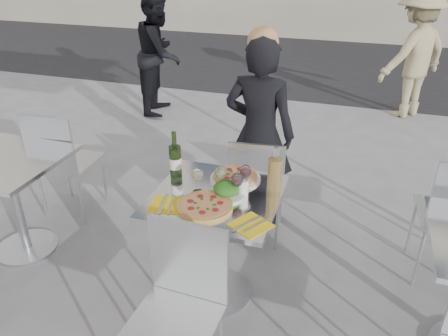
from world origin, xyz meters
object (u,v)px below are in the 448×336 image
(side_chair_lfar, at_px, (61,157))
(wine_bottle, at_px, (175,159))
(pedestrian_b, at_px, (414,54))
(wineglass_red_b, at_px, (246,172))
(wineglass_white_a, at_px, (197,175))
(wineglass_red_a, at_px, (237,181))
(salad_plate, at_px, (226,190))
(sugar_shaker, at_px, (243,186))
(woman_diner, at_px, (259,134))
(main_table, at_px, (216,225))
(wineglass_white_b, at_px, (221,173))
(napkin_right, at_px, (251,225))
(pizza_near, at_px, (205,206))
(napkin_left, at_px, (167,204))
(chair_near, at_px, (180,298))
(side_table_left, at_px, (12,186))
(pizza_far, at_px, (235,177))
(pedestrian_a, at_px, (159,53))
(carafe, at_px, (275,175))
(chair_far, at_px, (257,183))

(side_chair_lfar, xyz_separation_m, wine_bottle, (1.15, -0.35, 0.32))
(pedestrian_b, xyz_separation_m, wine_bottle, (-1.58, -3.76, 0.07))
(wineglass_red_b, bearing_deg, side_chair_lfar, 167.06)
(wineglass_white_a, bearing_deg, wineglass_red_a, 2.97)
(salad_plate, height_order, sugar_shaker, sugar_shaker)
(woman_diner, relative_size, sugar_shaker, 13.92)
(main_table, distance_m, wineglass_white_b, 0.33)
(wineglass_red_b, relative_size, napkin_right, 0.64)
(woman_diner, bearing_deg, sugar_shaker, 100.53)
(pizza_near, relative_size, wineglass_red_b, 1.96)
(side_chair_lfar, height_order, napkin_left, side_chair_lfar)
(sugar_shaker, height_order, wineglass_red_b, wineglass_red_b)
(chair_near, distance_m, pizza_near, 0.52)
(woman_diner, bearing_deg, napkin_left, 80.59)
(napkin_right, bearing_deg, side_table_left, -156.48)
(side_table_left, bearing_deg, salad_plate, 0.64)
(pedestrian_b, height_order, wineglass_white_b, pedestrian_b)
(side_table_left, distance_m, pizza_far, 1.58)
(wineglass_red_b, bearing_deg, chair_near, -98.85)
(pizza_far, bearing_deg, napkin_right, -63.97)
(pizza_far, bearing_deg, woman_diner, 92.50)
(pedestrian_b, height_order, salad_plate, pedestrian_b)
(woman_diner, xyz_separation_m, pedestrian_b, (1.25, 2.95, 0.05))
(salad_plate, bearing_deg, wineglass_red_b, 51.29)
(woman_diner, distance_m, wineglass_white_b, 0.89)
(wineglass_white_a, bearing_deg, pedestrian_a, 119.22)
(wineglass_red_b, bearing_deg, carafe, 1.38)
(woman_diner, height_order, carafe, woman_diner)
(pedestrian_b, relative_size, sugar_shaker, 14.86)
(wineglass_white_a, height_order, napkin_right, wineglass_white_a)
(wineglass_white_a, bearing_deg, carafe, 16.47)
(wineglass_red_b, bearing_deg, wineglass_white_b, -157.08)
(main_table, xyz_separation_m, wineglass_red_b, (0.14, 0.12, 0.32))
(napkin_left, bearing_deg, side_chair_lfar, 139.50)
(wineglass_red_a, bearing_deg, pedestrian_b, 73.54)
(side_table_left, height_order, woman_diner, woman_diner)
(woman_diner, relative_size, wineglass_white_a, 9.46)
(main_table, height_order, salad_plate, salad_plate)
(chair_far, height_order, wineglass_white_b, wineglass_white_b)
(pedestrian_b, relative_size, wineglass_white_b, 10.10)
(chair_far, bearing_deg, main_table, 74.83)
(pedestrian_b, bearing_deg, pizza_near, 25.02)
(wine_bottle, distance_m, wineglass_red_b, 0.45)
(side_chair_lfar, relative_size, woman_diner, 0.62)
(pizza_far, relative_size, carafe, 1.06)
(woman_diner, relative_size, napkin_left, 6.99)
(wineglass_red_b, bearing_deg, napkin_right, -69.88)
(pedestrian_b, relative_size, napkin_left, 7.46)
(wine_bottle, xyz_separation_m, napkin_right, (0.58, -0.37, -0.11))
(main_table, bearing_deg, napkin_right, -40.45)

